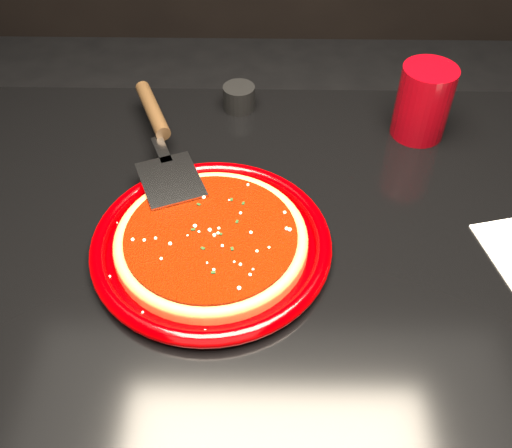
% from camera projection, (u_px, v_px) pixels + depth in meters
% --- Properties ---
extents(table, '(1.20, 0.80, 0.75)m').
position_uv_depth(table, '(286.00, 386.00, 1.05)').
color(table, black).
rests_on(table, floor).
extents(plate, '(0.36, 0.36, 0.02)m').
position_uv_depth(plate, '(211.00, 243.00, 0.77)').
color(plate, '#830000').
rests_on(plate, table).
extents(pizza_crust, '(0.29, 0.29, 0.01)m').
position_uv_depth(pizza_crust, '(211.00, 242.00, 0.77)').
color(pizza_crust, '#93602F').
rests_on(pizza_crust, plate).
extents(pizza_crust_rim, '(0.29, 0.29, 0.02)m').
position_uv_depth(pizza_crust_rim, '(211.00, 238.00, 0.77)').
color(pizza_crust_rim, '#93602F').
rests_on(pizza_crust_rim, plate).
extents(pizza_sauce, '(0.26, 0.26, 0.01)m').
position_uv_depth(pizza_sauce, '(211.00, 236.00, 0.76)').
color(pizza_sauce, '#6D1001').
rests_on(pizza_sauce, plate).
extents(parmesan_dusting, '(0.22, 0.22, 0.01)m').
position_uv_depth(parmesan_dusting, '(211.00, 233.00, 0.76)').
color(parmesan_dusting, beige).
rests_on(parmesan_dusting, plate).
extents(basil_flecks, '(0.21, 0.21, 0.00)m').
position_uv_depth(basil_flecks, '(211.00, 233.00, 0.76)').
color(basil_flecks, black).
rests_on(basil_flecks, plate).
extents(pizza_server, '(0.22, 0.36, 0.03)m').
position_uv_depth(pizza_server, '(162.00, 139.00, 0.88)').
color(pizza_server, '#B0B2B7').
rests_on(pizza_server, plate).
extents(cup, '(0.09, 0.09, 0.12)m').
position_uv_depth(cup, '(423.00, 102.00, 0.92)').
color(cup, maroon).
rests_on(cup, table).
extents(ramekin, '(0.06, 0.06, 0.04)m').
position_uv_depth(ramekin, '(239.00, 98.00, 1.00)').
color(ramekin, black).
rests_on(ramekin, table).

